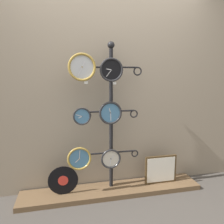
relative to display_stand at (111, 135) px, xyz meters
name	(u,v)px	position (x,y,z in m)	size (l,w,h in m)	color
ground_plane	(119,210)	(0.00, -0.41, -0.71)	(12.00, 12.00, 0.00)	#47423D
shop_wall	(108,78)	(0.00, 0.16, 0.69)	(4.40, 0.04, 2.80)	gray
low_shelf	(112,190)	(0.00, -0.06, -0.68)	(2.20, 0.36, 0.06)	brown
display_stand	(111,135)	(0.00, 0.00, 0.00)	(0.74, 0.33, 1.80)	black
clock_top_left	(82,67)	(-0.34, -0.11, 0.80)	(0.30, 0.04, 0.30)	silver
clock_top_center	(111,70)	(-0.02, -0.10, 0.77)	(0.26, 0.04, 0.26)	black
clock_middle_left	(82,116)	(-0.35, -0.11, 0.27)	(0.20, 0.04, 0.20)	#4C84B2
clock_middle_center	(110,113)	(-0.03, -0.08, 0.29)	(0.27, 0.04, 0.27)	#4C84B2
clock_bottom_left	(79,159)	(-0.39, -0.12, -0.22)	(0.27, 0.04, 0.27)	#4C84B2
clock_bottom_center	(111,159)	(-0.03, -0.11, -0.25)	(0.24, 0.04, 0.24)	silver
vinyl_record	(63,181)	(-0.58, -0.07, -0.48)	(0.34, 0.01, 0.34)	black
picture_frame	(161,169)	(0.64, -0.06, -0.47)	(0.42, 0.02, 0.36)	#4C381E
price_tag_upper	(86,82)	(-0.30, -0.11, 0.64)	(0.04, 0.00, 0.03)	white
price_tag_mid	(115,83)	(0.02, -0.10, 0.63)	(0.04, 0.00, 0.03)	white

